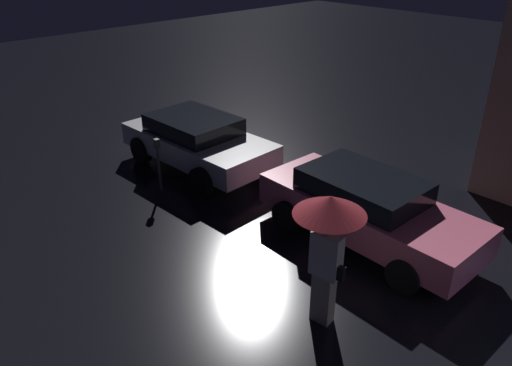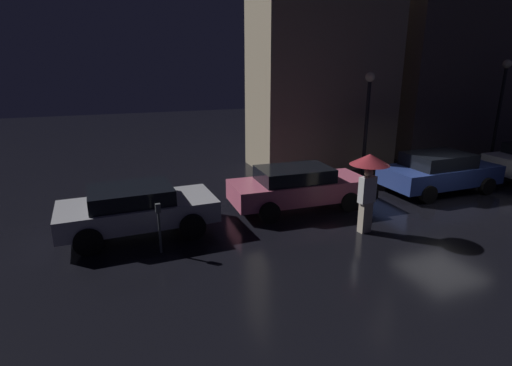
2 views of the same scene
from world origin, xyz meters
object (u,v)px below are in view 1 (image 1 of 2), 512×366
at_px(pedestrian_with_umbrella, 329,227).
at_px(parking_meter, 158,159).
at_px(parked_car_silver, 197,140).
at_px(parked_car_pink, 367,207).

xyz_separation_m(pedestrian_with_umbrella, parking_meter, (-5.47, 0.67, -0.92)).
relative_size(parked_car_silver, pedestrian_with_umbrella, 1.89).
xyz_separation_m(parked_car_silver, pedestrian_with_umbrella, (5.88, -2.12, 0.98)).
xyz_separation_m(parked_car_silver, parked_car_pink, (4.98, 0.26, -0.00)).
relative_size(parked_car_silver, parked_car_pink, 0.95).
bearing_deg(parked_car_pink, parked_car_silver, -175.39).
height_order(parked_car_pink, pedestrian_with_umbrella, pedestrian_with_umbrella).
relative_size(pedestrian_with_umbrella, parking_meter, 1.73).
bearing_deg(parked_car_silver, parked_car_pink, 0.93).
height_order(parked_car_silver, parked_car_pink, parked_car_pink).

